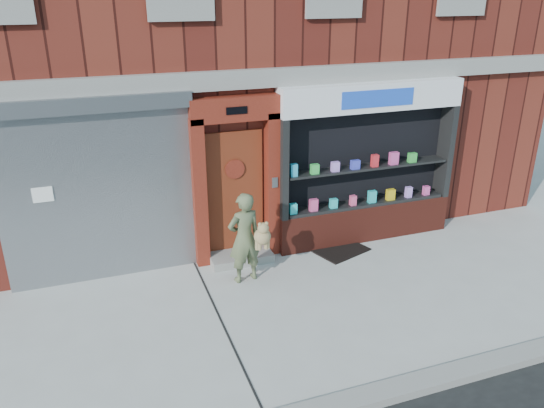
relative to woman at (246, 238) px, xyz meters
name	(u,v)px	position (x,y,z in m)	size (l,w,h in m)	color
ground	(319,302)	(0.85, -1.02, -0.78)	(80.00, 80.00, 0.00)	#9E9E99
curb	(394,391)	(0.85, -3.17, -0.72)	(60.00, 0.30, 0.12)	gray
building	(214,13)	(0.85, 4.97, 3.22)	(12.00, 8.16, 8.00)	#491610
shutter_bay	(96,180)	(-2.15, 0.90, 0.94)	(3.10, 0.30, 3.04)	gray
red_door_bay	(236,181)	(0.10, 0.84, 0.68)	(1.52, 0.58, 2.90)	#5C190F
pharmacy_bay	(366,171)	(2.59, 0.79, 0.59)	(3.50, 0.41, 3.00)	maroon
woman	(246,238)	(0.00, 0.00, 0.00)	(0.69, 0.55, 1.54)	#555E3E
doormat	(341,250)	(1.96, 0.41, -0.77)	(0.93, 0.65, 0.02)	black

